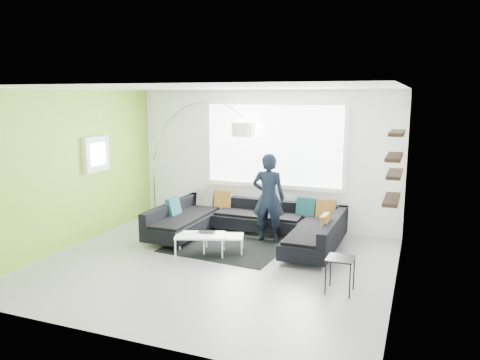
{
  "coord_description": "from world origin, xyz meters",
  "views": [
    {
      "loc": [
        2.98,
        -6.51,
        2.69
      ],
      "look_at": [
        0.09,
        0.9,
        1.24
      ],
      "focal_mm": 35.0,
      "sensor_mm": 36.0,
      "label": 1
    }
  ],
  "objects_px": {
    "arc_lamp": "(153,160)",
    "side_table": "(340,275)",
    "coffee_table": "(212,243)",
    "laptop": "(206,233)",
    "person": "(268,198)",
    "sectional_sofa": "(247,226)"
  },
  "relations": [
    {
      "from": "coffee_table",
      "to": "side_table",
      "type": "distance_m",
      "value": 2.47
    },
    {
      "from": "arc_lamp",
      "to": "person",
      "type": "distance_m",
      "value": 2.97
    },
    {
      "from": "person",
      "to": "laptop",
      "type": "relative_size",
      "value": 5.07
    },
    {
      "from": "sectional_sofa",
      "to": "person",
      "type": "bearing_deg",
      "value": 32.14
    },
    {
      "from": "sectional_sofa",
      "to": "person",
      "type": "distance_m",
      "value": 0.65
    },
    {
      "from": "sectional_sofa",
      "to": "coffee_table",
      "type": "xyz_separation_m",
      "value": [
        -0.35,
        -0.79,
        -0.14
      ]
    },
    {
      "from": "sectional_sofa",
      "to": "side_table",
      "type": "bearing_deg",
      "value": -39.21
    },
    {
      "from": "sectional_sofa",
      "to": "laptop",
      "type": "height_order",
      "value": "sectional_sofa"
    },
    {
      "from": "arc_lamp",
      "to": "side_table",
      "type": "xyz_separation_m",
      "value": [
        4.48,
        -2.52,
        -1.04
      ]
    },
    {
      "from": "laptop",
      "to": "arc_lamp",
      "type": "bearing_deg",
      "value": 125.42
    },
    {
      "from": "sectional_sofa",
      "to": "side_table",
      "type": "xyz_separation_m",
      "value": [
        1.97,
        -1.64,
        -0.07
      ]
    },
    {
      "from": "coffee_table",
      "to": "person",
      "type": "distance_m",
      "value": 1.38
    },
    {
      "from": "laptop",
      "to": "person",
      "type": "bearing_deg",
      "value": 37.58
    },
    {
      "from": "laptop",
      "to": "side_table",
      "type": "bearing_deg",
      "value": -33.69
    },
    {
      "from": "arc_lamp",
      "to": "laptop",
      "type": "height_order",
      "value": "arc_lamp"
    },
    {
      "from": "coffee_table",
      "to": "arc_lamp",
      "type": "relative_size",
      "value": 0.41
    },
    {
      "from": "arc_lamp",
      "to": "laptop",
      "type": "xyz_separation_m",
      "value": [
        2.06,
        -1.7,
        -0.93
      ]
    },
    {
      "from": "arc_lamp",
      "to": "sectional_sofa",
      "type": "bearing_deg",
      "value": -18.75
    },
    {
      "from": "side_table",
      "to": "laptop",
      "type": "height_order",
      "value": "side_table"
    },
    {
      "from": "coffee_table",
      "to": "side_table",
      "type": "bearing_deg",
      "value": -39.07
    },
    {
      "from": "coffee_table",
      "to": "laptop",
      "type": "distance_m",
      "value": 0.21
    },
    {
      "from": "person",
      "to": "laptop",
      "type": "distance_m",
      "value": 1.38
    }
  ]
}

